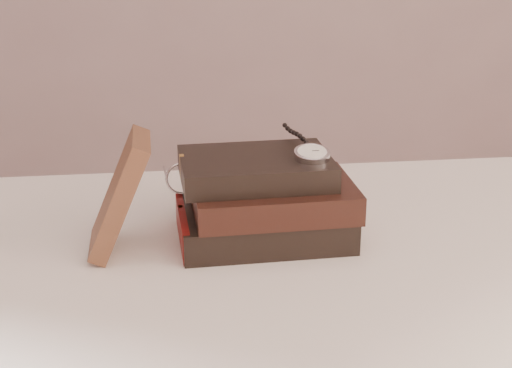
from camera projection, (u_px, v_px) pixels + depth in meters
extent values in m
cube|color=white|center=(291.00, 258.00, 0.99)|extent=(1.00, 0.60, 0.04)
cube|color=white|center=(290.00, 299.00, 1.01)|extent=(0.88, 0.49, 0.08)
cylinder|color=white|center=(507.00, 368.00, 1.41)|extent=(0.05, 0.05, 0.71)
cube|color=black|center=(264.00, 223.00, 1.00)|extent=(0.22, 0.16, 0.04)
cube|color=beige|center=(266.00, 223.00, 1.00)|extent=(0.22, 0.15, 0.03)
cube|color=gold|center=(181.00, 221.00, 1.00)|extent=(0.01, 0.01, 0.04)
cube|color=#6B0C09|center=(183.00, 228.00, 0.98)|extent=(0.01, 0.14, 0.04)
cube|color=black|center=(273.00, 197.00, 0.98)|extent=(0.21, 0.15, 0.04)
cube|color=beige|center=(275.00, 197.00, 0.98)|extent=(0.20, 0.14, 0.03)
cube|color=gold|center=(194.00, 195.00, 0.98)|extent=(0.01, 0.01, 0.04)
cube|color=black|center=(256.00, 168.00, 0.98)|extent=(0.20, 0.14, 0.03)
cube|color=beige|center=(258.00, 168.00, 0.98)|extent=(0.19, 0.13, 0.02)
cube|color=gold|center=(182.00, 167.00, 0.98)|extent=(0.01, 0.01, 0.03)
cube|color=#432619|center=(119.00, 194.00, 0.94)|extent=(0.08, 0.10, 0.15)
cylinder|color=silver|center=(312.00, 155.00, 0.96)|extent=(0.05, 0.05, 0.02)
cylinder|color=white|center=(312.00, 152.00, 0.96)|extent=(0.04, 0.04, 0.01)
torus|color=silver|center=(312.00, 152.00, 0.96)|extent=(0.04, 0.04, 0.01)
cylinder|color=silver|center=(307.00, 148.00, 0.98)|extent=(0.01, 0.01, 0.01)
cube|color=black|center=(311.00, 150.00, 0.96)|extent=(0.00, 0.01, 0.00)
cube|color=black|center=(316.00, 151.00, 0.96)|extent=(0.01, 0.00, 0.00)
sphere|color=black|center=(306.00, 143.00, 0.99)|extent=(0.01, 0.01, 0.01)
sphere|color=black|center=(303.00, 139.00, 1.00)|extent=(0.01, 0.01, 0.01)
sphere|color=black|center=(300.00, 136.00, 1.01)|extent=(0.01, 0.01, 0.01)
sphere|color=black|center=(297.00, 134.00, 1.02)|extent=(0.01, 0.01, 0.01)
sphere|color=black|center=(294.00, 133.00, 1.03)|extent=(0.01, 0.01, 0.01)
sphere|color=black|center=(291.00, 131.00, 1.05)|extent=(0.01, 0.01, 0.01)
sphere|color=black|center=(288.00, 128.00, 1.06)|extent=(0.01, 0.01, 0.01)
sphere|color=black|center=(285.00, 125.00, 1.07)|extent=(0.01, 0.01, 0.01)
torus|color=silver|center=(181.00, 179.00, 1.03)|extent=(0.04, 0.01, 0.04)
torus|color=silver|center=(216.00, 177.00, 1.04)|extent=(0.04, 0.01, 0.04)
cylinder|color=silver|center=(199.00, 176.00, 1.03)|extent=(0.01, 0.00, 0.00)
cylinder|color=silver|center=(165.00, 171.00, 1.07)|extent=(0.01, 0.10, 0.02)
cylinder|color=silver|center=(226.00, 168.00, 1.09)|extent=(0.01, 0.10, 0.02)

